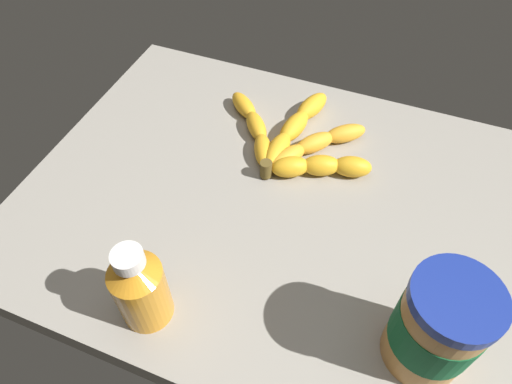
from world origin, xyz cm
name	(u,v)px	position (x,y,z in cm)	size (l,w,h in cm)	color
ground_plane	(270,206)	(0.00, 0.00, -2.19)	(78.28, 61.68, 4.38)	gray
banana_bunch	(297,140)	(-0.19, -12.31, 1.65)	(29.86, 23.30, 3.50)	gold
peanut_butter_jar	(437,327)	(-25.84, 16.26, 7.66)	(9.91, 9.91, 15.31)	#BF8442
honey_bottle	(140,287)	(8.38, 23.78, 6.41)	(6.66, 6.66, 14.01)	orange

